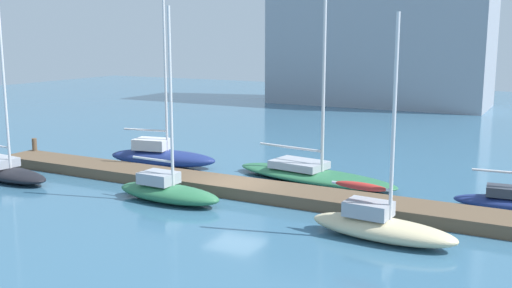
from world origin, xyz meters
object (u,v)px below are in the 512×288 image
sailboat_2 (167,190)px  harbor_building_distant (380,9)px  sailboat_1 (161,155)px  sailboat_0 (7,171)px  sailboat_3 (312,172)px  sailboat_4 (380,224)px

sailboat_2 → harbor_building_distant: size_ratio=0.38×
sailboat_1 → harbor_building_distant: 36.36m
sailboat_2 → harbor_building_distant: harbor_building_distant is taller
sailboat_0 → harbor_building_distant: bearing=86.9°
sailboat_3 → harbor_building_distant: bearing=109.8°
sailboat_1 → harbor_building_distant: bearing=76.8°
sailboat_0 → sailboat_4: (19.29, 0.17, 0.09)m
sailboat_1 → sailboat_4: sailboat_1 is taller
sailboat_0 → sailboat_2: size_ratio=1.10×
sailboat_4 → sailboat_1: bearing=160.9°
sailboat_2 → sailboat_0: bearing=-174.4°
sailboat_0 → sailboat_2: sailboat_0 is taller
sailboat_0 → sailboat_1: sailboat_1 is taller
sailboat_3 → harbor_building_distant: 36.37m
sailboat_1 → sailboat_2: size_ratio=1.13×
sailboat_3 → sailboat_0: bearing=-144.5°
sailboat_0 → harbor_building_distant: size_ratio=0.42×
sailboat_2 → sailboat_3: bearing=58.6°
sailboat_3 → harbor_building_distant: harbor_building_distant is taller
sailboat_0 → sailboat_1: size_ratio=0.97×
sailboat_0 → sailboat_4: 19.29m
sailboat_1 → harbor_building_distant: harbor_building_distant is taller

